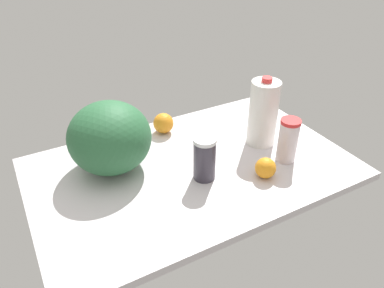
{
  "coord_description": "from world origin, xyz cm",
  "views": [
    {
      "loc": [
        55.85,
        101.65,
        88.02
      ],
      "look_at": [
        0.0,
        0.0,
        13.0
      ],
      "focal_mm": 35.0,
      "sensor_mm": 36.0,
      "label": 1
    }
  ],
  "objects_px": {
    "milk_jug": "(263,113)",
    "orange_by_jug": "(265,168)",
    "watermelon": "(110,138)",
    "orange_near_front": "(163,123)",
    "shaker_bottle": "(205,158)",
    "tumbler_cup": "(288,140)"
  },
  "relations": [
    {
      "from": "tumbler_cup",
      "to": "orange_near_front",
      "type": "bearing_deg",
      "value": -52.09
    },
    {
      "from": "milk_jug",
      "to": "watermelon",
      "type": "xyz_separation_m",
      "value": [
        0.6,
        -0.12,
        -0.0
      ]
    },
    {
      "from": "milk_jug",
      "to": "orange_by_jug",
      "type": "bearing_deg",
      "value": 56.57
    },
    {
      "from": "milk_jug",
      "to": "shaker_bottle",
      "type": "bearing_deg",
      "value": 16.1
    },
    {
      "from": "watermelon",
      "to": "orange_by_jug",
      "type": "xyz_separation_m",
      "value": [
        -0.47,
        0.32,
        -0.09
      ]
    },
    {
      "from": "tumbler_cup",
      "to": "milk_jug",
      "type": "relative_size",
      "value": 0.61
    },
    {
      "from": "tumbler_cup",
      "to": "shaker_bottle",
      "type": "height_order",
      "value": "tumbler_cup"
    },
    {
      "from": "shaker_bottle",
      "to": "orange_by_jug",
      "type": "relative_size",
      "value": 2.17
    },
    {
      "from": "shaker_bottle",
      "to": "watermelon",
      "type": "height_order",
      "value": "watermelon"
    },
    {
      "from": "shaker_bottle",
      "to": "milk_jug",
      "type": "bearing_deg",
      "value": -163.9
    },
    {
      "from": "milk_jug",
      "to": "shaker_bottle",
      "type": "relative_size",
      "value": 1.74
    },
    {
      "from": "tumbler_cup",
      "to": "orange_by_jug",
      "type": "distance_m",
      "value": 0.15
    },
    {
      "from": "milk_jug",
      "to": "orange_by_jug",
      "type": "distance_m",
      "value": 0.26
    },
    {
      "from": "orange_by_jug",
      "to": "orange_near_front",
      "type": "bearing_deg",
      "value": -67.82
    },
    {
      "from": "orange_near_front",
      "to": "orange_by_jug",
      "type": "relative_size",
      "value": 1.15
    },
    {
      "from": "tumbler_cup",
      "to": "shaker_bottle",
      "type": "xyz_separation_m",
      "value": [
        0.33,
        -0.06,
        -0.01
      ]
    },
    {
      "from": "orange_near_front",
      "to": "milk_jug",
      "type": "bearing_deg",
      "value": 140.03
    },
    {
      "from": "tumbler_cup",
      "to": "watermelon",
      "type": "height_order",
      "value": "watermelon"
    },
    {
      "from": "tumbler_cup",
      "to": "watermelon",
      "type": "xyz_separation_m",
      "value": [
        0.61,
        -0.28,
        0.04
      ]
    },
    {
      "from": "watermelon",
      "to": "orange_near_front",
      "type": "relative_size",
      "value": 3.44
    },
    {
      "from": "shaker_bottle",
      "to": "orange_by_jug",
      "type": "bearing_deg",
      "value": 152.4
    },
    {
      "from": "milk_jug",
      "to": "shaker_bottle",
      "type": "xyz_separation_m",
      "value": [
        0.33,
        0.09,
        -0.05
      ]
    }
  ]
}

